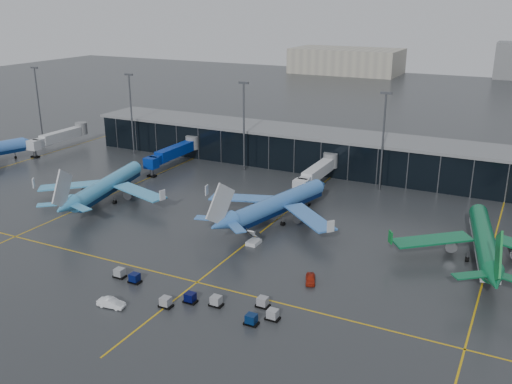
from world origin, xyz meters
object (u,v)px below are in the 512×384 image
at_px(airliner_klm_near, 279,194).
at_px(baggage_carts, 199,298).
at_px(mobile_airstair, 254,241).
at_px(service_van_red, 310,279).
at_px(airliner_arkefly, 106,176).
at_px(service_van_white, 111,303).
at_px(airliner_aer_lingus, 486,229).

height_order(airliner_klm_near, baggage_carts, airliner_klm_near).
bearing_deg(mobile_airstair, airliner_klm_near, 95.60).
bearing_deg(airliner_klm_near, service_van_red, -40.98).
height_order(airliner_arkefly, service_van_white, airliner_arkefly).
bearing_deg(service_van_white, airliner_aer_lingus, -55.75).
bearing_deg(service_van_red, baggage_carts, -154.41).
bearing_deg(airliner_arkefly, airliner_klm_near, -2.57).
height_order(mobile_airstair, service_van_white, mobile_airstair).
relative_size(airliner_klm_near, service_van_white, 8.86).
xyz_separation_m(airliner_aer_lingus, service_van_white, (-51.53, -46.11, -5.51)).
xyz_separation_m(baggage_carts, service_van_white, (-11.91, -7.70, 0.01)).
height_order(airliner_klm_near, airliner_aer_lingus, airliner_klm_near).
relative_size(mobile_airstair, service_van_white, 0.74).
distance_m(airliner_klm_near, baggage_carts, 39.78).
relative_size(airliner_arkefly, service_van_red, 9.69).
distance_m(airliner_klm_near, mobile_airstair, 15.36).
height_order(service_van_red, service_van_white, service_van_white).
height_order(airliner_klm_near, mobile_airstair, airliner_klm_near).
bearing_deg(airliner_aer_lingus, airliner_klm_near, 168.32).
bearing_deg(service_van_red, airliner_klm_near, 104.20).
distance_m(mobile_airstair, service_van_white, 33.93).
bearing_deg(airliner_arkefly, airliner_aer_lingus, -7.57).
distance_m(airliner_klm_near, service_van_red, 30.65).
relative_size(airliner_klm_near, mobile_airstair, 11.97).
bearing_deg(baggage_carts, service_van_white, -147.10).
xyz_separation_m(airliner_klm_near, service_van_red, (17.46, -24.56, -5.62)).
relative_size(airliner_arkefly, mobile_airstair, 11.80).
distance_m(airliner_aer_lingus, service_van_white, 69.37).
relative_size(airliner_klm_near, service_van_red, 9.83).
bearing_deg(airliner_klm_near, baggage_carts, -71.02).
distance_m(baggage_carts, service_van_white, 14.18).
height_order(baggage_carts, service_van_white, baggage_carts).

